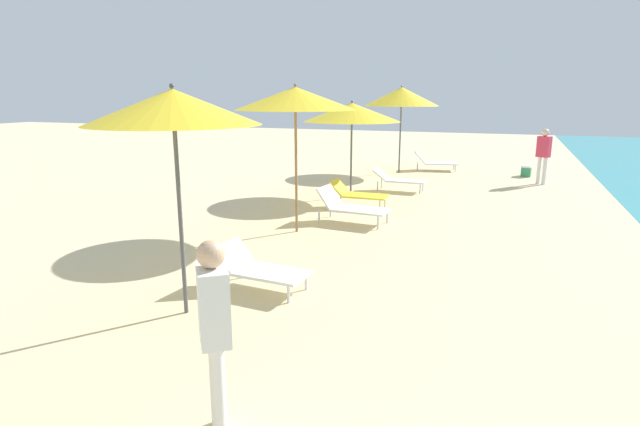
{
  "coord_description": "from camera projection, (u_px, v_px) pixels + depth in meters",
  "views": [
    {
      "loc": [
        3.64,
        3.6,
        2.61
      ],
      "look_at": [
        1.59,
        9.05,
        1.24
      ],
      "focal_mm": 28.42,
      "sensor_mm": 36.0,
      "label": 1
    }
  ],
  "objects": [
    {
      "name": "lounger_fifth_shoreside",
      "position": [
        399.0,
        179.0,
        13.92
      ],
      "size": [
        1.43,
        0.56,
        0.6
      ],
      "rotation": [
        0.0,
        0.0,
        0.0
      ],
      "color": "white",
      "rests_on": "ground"
    },
    {
      "name": "umbrella_fourth",
      "position": [
        295.0,
        99.0,
        9.29
      ],
      "size": [
        2.26,
        2.26,
        2.8
      ],
      "color": "olive",
      "rests_on": "ground"
    },
    {
      "name": "lounger_farthest_shoreside",
      "position": [
        435.0,
        162.0,
        17.73
      ],
      "size": [
        1.58,
        0.95,
        0.64
      ],
      "rotation": [
        0.0,
        0.0,
        0.2
      ],
      "color": "white",
      "rests_on": "ground"
    },
    {
      "name": "umbrella_farthest",
      "position": [
        402.0,
        97.0,
        16.74
      ],
      "size": [
        2.47,
        2.47,
        2.9
      ],
      "color": "#4C4C51",
      "rests_on": "ground"
    },
    {
      "name": "cooler_box",
      "position": [
        526.0,
        171.0,
        16.46
      ],
      "size": [
        0.34,
        0.45,
        0.35
      ],
      "color": "#338C59",
      "rests_on": "ground"
    },
    {
      "name": "person_walking_mid",
      "position": [
        214.0,
        320.0,
        3.81
      ],
      "size": [
        0.39,
        0.42,
        1.58
      ],
      "rotation": [
        0.0,
        0.0,
        3.79
      ],
      "color": "silver",
      "rests_on": "ground"
    },
    {
      "name": "umbrella_third",
      "position": [
        173.0,
        107.0,
        5.65
      ],
      "size": [
        1.97,
        1.97,
        2.73
      ],
      "color": "#4C4C51",
      "rests_on": "ground"
    },
    {
      "name": "lounger_fifth_inland",
      "position": [
        358.0,
        194.0,
        11.86
      ],
      "size": [
        1.33,
        0.63,
        0.63
      ],
      "rotation": [
        0.0,
        0.0,
        0.01
      ],
      "color": "yellow",
      "rests_on": "ground"
    },
    {
      "name": "person_walking_near",
      "position": [
        544.0,
        151.0,
        14.83
      ],
      "size": [
        0.42,
        0.36,
        1.63
      ],
      "rotation": [
        0.0,
        0.0,
        1.08
      ],
      "color": "silver",
      "rests_on": "ground"
    },
    {
      "name": "lounger_third_shoreside",
      "position": [
        261.0,
        268.0,
        6.88
      ],
      "size": [
        1.3,
        0.7,
        0.61
      ],
      "rotation": [
        0.0,
        0.0,
        -0.09
      ],
      "color": "white",
      "rests_on": "ground"
    },
    {
      "name": "umbrella_fifth",
      "position": [
        352.0,
        112.0,
        12.8
      ],
      "size": [
        2.47,
        2.47,
        2.46
      ],
      "color": "#4C4C51",
      "rests_on": "ground"
    },
    {
      "name": "lounger_fourth_shoreside",
      "position": [
        351.0,
        206.0,
        10.47
      ],
      "size": [
        1.5,
        0.8,
        0.73
      ],
      "rotation": [
        0.0,
        0.0,
        -0.09
      ],
      "color": "white",
      "rests_on": "ground"
    }
  ]
}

